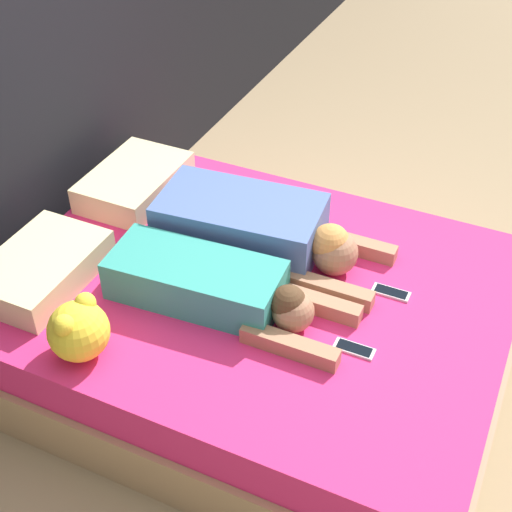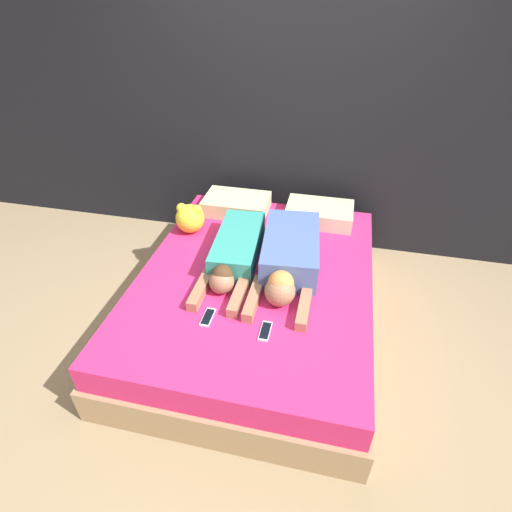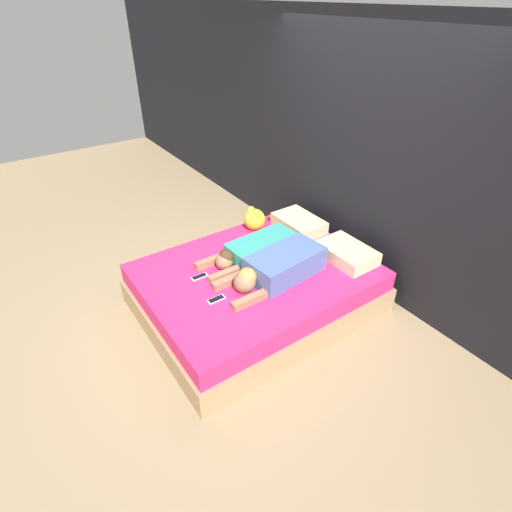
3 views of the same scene
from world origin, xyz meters
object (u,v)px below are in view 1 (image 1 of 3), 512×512
Objects in this scene: plush_toy at (78,330)px; person_right at (259,229)px; cell_phone_left at (354,349)px; bed at (256,322)px; person_left at (217,287)px; pillow_head_right at (135,182)px; pillow_head_left at (41,268)px; cell_phone_right at (391,292)px.

person_right is at bearing -21.59° from plush_toy.
bed is at bearing 69.03° from cell_phone_left.
person_left is at bearing -35.98° from plush_toy.
cell_phone_left is (-0.56, -1.35, -0.06)m from pillow_head_right.
plush_toy reaches higher than bed.
person_left is 4.22× the size of plush_toy.
person_left is 0.58m from plush_toy.
cell_phone_left is (0.17, -1.35, -0.06)m from pillow_head_left.
cell_phone_right is 0.65× the size of plush_toy.
pillow_head_right is (0.74, 0.00, 0.00)m from pillow_head_left.
plush_toy reaches higher than pillow_head_left.
pillow_head_left is 1.00× the size of pillow_head_right.
person_right is at bearing 86.48° from cell_phone_right.
pillow_head_left reaches higher than cell_phone_left.
person_right is 4.28× the size of plush_toy.
pillow_head_right reaches higher than cell_phone_left.
person_right is (0.22, 0.09, 0.35)m from bed.
pillow_head_right is at bearing 21.75° from plush_toy.
person_right is at bearing -0.38° from person_left.
bed is at bearing -33.62° from plush_toy.
bed is 13.58× the size of cell_phone_right.
person_left is (0.19, -0.75, 0.02)m from pillow_head_left.
pillow_head_left is 1.36m from cell_phone_left.
cell_phone_left is at bearing 174.60° from cell_phone_right.
person_left is at bearing 119.55° from cell_phone_right.
pillow_head_right reaches higher than bed.
cell_phone_left is (-0.02, -0.60, -0.08)m from person_left.
bed is 0.60m from cell_phone_left.
cell_phone_left is (-0.20, -0.51, 0.24)m from bed.
cell_phone_right is at bearing -60.45° from person_left.
pillow_head_left is at bearing 104.14° from person_left.
bed is 3.86× the size of pillow_head_right.
person_left is 0.40m from person_right.
person_left is at bearing 153.22° from bed.
pillow_head_right is 1.10m from plush_toy.
person_right is (0.59, -0.75, 0.05)m from pillow_head_left.
cell_phone_left is (-0.41, -0.60, -0.11)m from person_right.
pillow_head_left and pillow_head_right have the same top height.
person_left is at bearing 179.62° from person_right.
plush_toy is (-1.02, -0.41, 0.06)m from pillow_head_right.
person_right is 0.74m from cell_phone_left.
bed is 3.86× the size of pillow_head_left.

